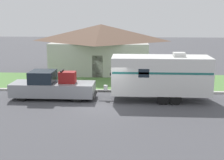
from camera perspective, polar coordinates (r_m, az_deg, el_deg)
The scene contains 7 objects.
ground_plane at distance 20.51m, azimuth -0.87°, elevation -4.74°, with size 120.00×120.00×0.00m, color #47474C.
curb_strip at distance 24.10m, azimuth -0.18°, elevation -2.00°, with size 80.00×0.30×0.14m.
lawn_strip at distance 27.66m, azimuth 0.32°, elevation -0.27°, with size 80.00×7.00×0.03m.
house_across_street at distance 32.55m, azimuth -2.00°, elevation 6.04°, with size 10.25×7.87×4.84m.
pickup_truck at distance 22.45m, azimuth -10.89°, elevation -1.17°, with size 5.96×1.97×2.07m.
travel_trailer at distance 21.64m, azimuth 8.90°, elevation 0.93°, with size 7.69×2.42×3.36m.
mailbox at distance 24.43m, azimuth 0.17°, elevation 0.60°, with size 0.48×0.20×1.40m.
Camera 1 is at (1.54, -19.57, 5.95)m, focal length 50.00 mm.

